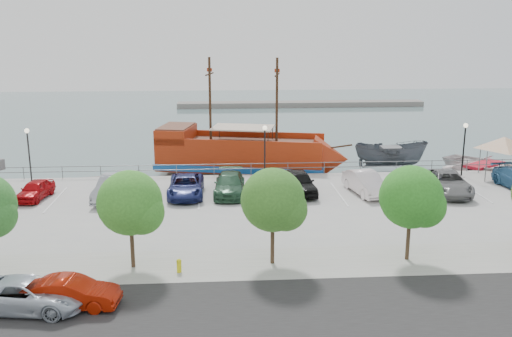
{
  "coord_description": "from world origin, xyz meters",
  "views": [
    {
      "loc": [
        -3.7,
        -36.87,
        11.76
      ],
      "look_at": [
        -1.0,
        2.0,
        2.0
      ],
      "focal_mm": 40.0,
      "sensor_mm": 36.0,
      "label": 1
    }
  ],
  "objects": [
    {
      "name": "patrol_boat",
      "position": [
        11.86,
        12.15,
        0.25
      ],
      "size": [
        6.71,
        3.23,
        2.5
      ],
      "primitive_type": "imported",
      "rotation": [
        0.0,
        0.0,
        1.44
      ],
      "color": "#4C525A",
      "rests_on": "ground"
    },
    {
      "name": "parked_car_f",
      "position": [
        6.9,
        1.96,
        0.8
      ],
      "size": [
        2.54,
        5.1,
        1.61
      ],
      "primitive_type": "imported",
      "rotation": [
        0.0,
        0.0,
        0.18
      ],
      "color": "white",
      "rests_on": "land_slab"
    },
    {
      "name": "parked_car_b",
      "position": [
        -10.96,
        1.85,
        0.84
      ],
      "size": [
        2.41,
        5.28,
        1.68
      ],
      "primitive_type": "imported",
      "rotation": [
        0.0,
        0.0,
        -0.13
      ],
      "color": "#9DA0AA",
      "rests_on": "land_slab"
    },
    {
      "name": "seawall_railing",
      "position": [
        0.0,
        7.8,
        0.53
      ],
      "size": [
        50.0,
        0.06,
        1.0
      ],
      "color": "slate",
      "rests_on": "land_slab"
    },
    {
      "name": "tree_c",
      "position": [
        -7.85,
        -10.07,
        3.3
      ],
      "size": [
        3.3,
        3.2,
        5.0
      ],
      "color": "#473321",
      "rests_on": "sidewalk"
    },
    {
      "name": "parked_car_e",
      "position": [
        2.11,
        2.39,
        0.83
      ],
      "size": [
        2.48,
        5.07,
        1.67
      ],
      "primitive_type": "imported",
      "rotation": [
        0.0,
        0.0,
        0.11
      ],
      "color": "black",
      "rests_on": "land_slab"
    },
    {
      "name": "parked_car_g",
      "position": [
        12.85,
        1.7,
        0.8
      ],
      "size": [
        3.31,
        6.0,
        1.59
      ],
      "primitive_type": "imported",
      "rotation": [
        0.0,
        0.0,
        -0.12
      ],
      "color": "slate",
      "rests_on": "land_slab"
    },
    {
      "name": "dock_east",
      "position": [
        15.55,
        9.2,
        -0.79
      ],
      "size": [
        7.6,
        4.18,
        0.42
      ],
      "primitive_type": "cube",
      "rotation": [
        0.0,
        0.0,
        0.3
      ],
      "color": "gray",
      "rests_on": "ground"
    },
    {
      "name": "fire_hydrant",
      "position": [
        -5.67,
        -10.8,
        0.4
      ],
      "size": [
        0.25,
        0.25,
        0.73
      ],
      "rotation": [
        0.0,
        0.0,
        -0.12
      ],
      "color": "#D2CB10",
      "rests_on": "sidewalk"
    },
    {
      "name": "pirate_ship",
      "position": [
        -0.45,
        11.64,
        0.78
      ],
      "size": [
        17.19,
        8.05,
        10.65
      ],
      "rotation": [
        0.0,
        0.0,
        -0.22
      ],
      "color": "#A2290D",
      "rests_on": "ground"
    },
    {
      "name": "parked_car_a",
      "position": [
        -16.44,
        2.28,
        0.66
      ],
      "size": [
        2.14,
        4.07,
        1.32
      ],
      "primitive_type": "imported",
      "rotation": [
        0.0,
        0.0,
        -0.15
      ],
      "color": "#B2080D",
      "rests_on": "land_slab"
    },
    {
      "name": "dock_west",
      "position": [
        -14.45,
        9.2,
        -0.78
      ],
      "size": [
        7.95,
        4.3,
        0.44
      ],
      "primitive_type": "cube",
      "rotation": [
        0.0,
        0.0,
        0.29
      ],
      "color": "slate",
      "rests_on": "ground"
    },
    {
      "name": "street_sedan",
      "position": [
        -10.03,
        -14.02,
        0.67
      ],
      "size": [
        4.2,
        1.86,
        1.34
      ],
      "primitive_type": "imported",
      "rotation": [
        0.0,
        0.0,
        1.46
      ],
      "color": "#991604",
      "rests_on": "street"
    },
    {
      "name": "street_van",
      "position": [
        -11.81,
        -14.09,
        0.7
      ],
      "size": [
        5.31,
        3.01,
        1.4
      ],
      "primitive_type": "imported",
      "rotation": [
        0.0,
        0.0,
        1.43
      ],
      "color": "#B2BDC9",
      "rests_on": "street"
    },
    {
      "name": "parked_car_c",
      "position": [
        -5.97,
        2.32,
        0.73
      ],
      "size": [
        2.47,
        5.29,
        1.47
      ],
      "primitive_type": "imported",
      "rotation": [
        0.0,
        0.0,
        -0.01
      ],
      "color": "navy",
      "rests_on": "land_slab"
    },
    {
      "name": "ground",
      "position": [
        0.0,
        0.0,
        -1.0
      ],
      "size": [
        160.0,
        160.0,
        0.0
      ],
      "primitive_type": "plane",
      "color": "slate"
    },
    {
      "name": "parked_car_d",
      "position": [
        -2.87,
        2.44,
        0.75
      ],
      "size": [
        2.46,
        5.33,
        1.51
      ],
      "primitive_type": "imported",
      "rotation": [
        0.0,
        0.0,
        -0.07
      ],
      "color": "#285036",
      "rests_on": "land_slab"
    },
    {
      "name": "tree_d",
      "position": [
        -0.85,
        -10.07,
        3.3
      ],
      "size": [
        3.3,
        3.2,
        5.0
      ],
      "color": "#473321",
      "rests_on": "sidewalk"
    },
    {
      "name": "canopy_tent",
      "position": [
        18.8,
        5.57,
        3.33
      ],
      "size": [
        5.66,
        5.66,
        3.83
      ],
      "rotation": [
        0.0,
        0.0,
        -0.27
      ],
      "color": "slate",
      "rests_on": "land_slab"
    },
    {
      "name": "street",
      "position": [
        0.0,
        -16.0,
        0.01
      ],
      "size": [
        100.0,
        8.0,
        0.04
      ],
      "primitive_type": "cube",
      "color": "black",
      "rests_on": "land_slab"
    },
    {
      "name": "dock_mid",
      "position": [
        7.64,
        9.2,
        -0.82
      ],
      "size": [
        6.53,
        2.62,
        0.36
      ],
      "primitive_type": "cube",
      "rotation": [
        0.0,
        0.0,
        0.13
      ],
      "color": "#66605C",
      "rests_on": "ground"
    },
    {
      "name": "far_shore",
      "position": [
        10.0,
        55.0,
        -0.6
      ],
      "size": [
        40.0,
        3.0,
        0.8
      ],
      "primitive_type": "cube",
      "color": "gray",
      "rests_on": "ground"
    },
    {
      "name": "speedboat",
      "position": [
        19.41,
        9.61,
        -0.25
      ],
      "size": [
        8.28,
        8.89,
        1.5
      ],
      "primitive_type": "imported",
      "rotation": [
        0.0,
        0.0,
        0.58
      ],
      "color": "silver",
      "rests_on": "ground"
    },
    {
      "name": "lamp_post_right",
      "position": [
        16.0,
        6.5,
        2.94
      ],
      "size": [
        0.36,
        0.36,
        4.28
      ],
      "color": "black",
      "rests_on": "land_slab"
    },
    {
      "name": "lamp_post_left",
      "position": [
        -18.0,
        6.5,
        2.94
      ],
      "size": [
        0.36,
        0.36,
        4.28
      ],
      "color": "black",
      "rests_on": "land_slab"
    },
    {
      "name": "sidewalk",
      "position": [
        0.0,
        -10.0,
        0.01
      ],
      "size": [
        100.0,
        4.0,
        0.05
      ],
      "primitive_type": "cube",
      "color": "gray",
      "rests_on": "land_slab"
    },
    {
      "name": "tree_e",
      "position": [
        6.15,
        -10.07,
        3.3
      ],
      "size": [
        3.3,
        3.2,
        5.0
      ],
      "color": "#473321",
      "rests_on": "sidewalk"
    },
    {
      "name": "lamp_post_mid",
      "position": [
        0.0,
        6.5,
        2.94
      ],
      "size": [
        0.36,
        0.36,
        4.28
      ],
      "color": "black",
      "rests_on": "land_slab"
    }
  ]
}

